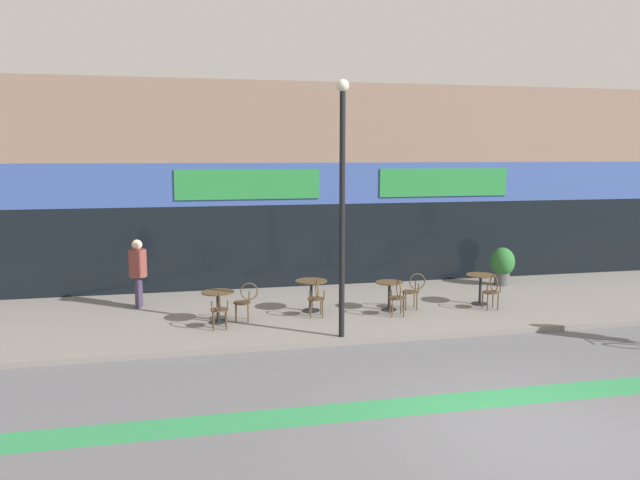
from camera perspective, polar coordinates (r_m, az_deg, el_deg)
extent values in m
plane|color=#5B5B60|center=(9.87, 18.68, -16.26)|extent=(120.00, 120.00, 0.00)
cube|color=slate|center=(16.14, 5.22, -6.17)|extent=(40.00, 5.50, 0.12)
cube|color=#7F6656|center=(20.26, 1.21, 5.14)|extent=(40.00, 4.00, 6.01)
cube|color=black|center=(18.52, 2.65, -0.36)|extent=(38.80, 0.10, 2.40)
cube|color=#334C93|center=(18.36, 2.67, 5.22)|extent=(39.20, 0.14, 1.20)
cube|color=#237A38|center=(17.75, -6.57, 5.08)|extent=(4.08, 0.08, 0.84)
cube|color=#237A38|center=(19.29, 11.27, 5.20)|extent=(4.08, 0.08, 0.84)
cube|color=#2D844C|center=(10.86, 15.22, -13.82)|extent=(36.00, 0.70, 0.01)
cylinder|color=black|center=(14.67, -9.28, -7.39)|extent=(0.41, 0.41, 0.02)
cylinder|color=black|center=(14.59, -9.31, -6.11)|extent=(0.07, 0.07, 0.70)
cylinder|color=#4C3823|center=(14.51, -9.34, -4.73)|extent=(0.74, 0.74, 0.02)
cylinder|color=black|center=(15.50, -0.80, -6.46)|extent=(0.43, 0.43, 0.02)
cylinder|color=black|center=(15.41, -0.80, -5.16)|extent=(0.07, 0.07, 0.74)
cylinder|color=#4C3823|center=(15.33, -0.81, -3.76)|extent=(0.78, 0.78, 0.02)
cylinder|color=black|center=(15.68, 6.33, -6.34)|extent=(0.37, 0.37, 0.02)
cylinder|color=black|center=(15.60, 6.35, -5.16)|extent=(0.07, 0.07, 0.69)
cylinder|color=#4C3823|center=(15.52, 6.37, -3.87)|extent=(0.68, 0.68, 0.02)
cylinder|color=black|center=(16.70, 14.39, -5.66)|extent=(0.41, 0.41, 0.02)
cylinder|color=black|center=(16.62, 14.44, -4.44)|extent=(0.07, 0.07, 0.75)
cylinder|color=#4C3823|center=(16.55, 14.48, -3.12)|extent=(0.74, 0.74, 0.02)
cylinder|color=#4C3823|center=(14.03, -9.18, -6.31)|extent=(0.40, 0.40, 0.03)
cylinder|color=#4C3823|center=(14.22, -9.76, -7.07)|extent=(0.03, 0.03, 0.42)
cylinder|color=#4C3823|center=(14.23, -8.63, -7.03)|extent=(0.03, 0.03, 0.42)
cylinder|color=#4C3823|center=(13.95, -9.71, -7.36)|extent=(0.03, 0.03, 0.42)
cylinder|color=#4C3823|center=(13.96, -8.55, -7.32)|extent=(0.03, 0.03, 0.42)
torus|color=#4C3823|center=(13.81, -9.17, -5.42)|extent=(0.03, 0.41, 0.41)
cylinder|color=#4C3823|center=(13.83, -9.87, -5.99)|extent=(0.03, 0.03, 0.23)
cylinder|color=#4C3823|center=(13.85, -8.44, -5.94)|extent=(0.03, 0.03, 0.23)
cylinder|color=#4C3823|center=(14.61, -7.15, -5.70)|extent=(0.44, 0.44, 0.03)
cylinder|color=#4C3823|center=(14.53, -7.70, -6.70)|extent=(0.03, 0.03, 0.42)
cylinder|color=#4C3823|center=(14.80, -7.67, -6.43)|extent=(0.03, 0.03, 0.42)
cylinder|color=#4C3823|center=(14.52, -6.59, -6.69)|extent=(0.03, 0.03, 0.42)
cylinder|color=#4C3823|center=(14.79, -6.58, -6.42)|extent=(0.03, 0.03, 0.42)
torus|color=#4C3823|center=(14.54, -6.50, -4.69)|extent=(0.41, 0.08, 0.41)
cylinder|color=#4C3823|center=(14.41, -6.49, -5.36)|extent=(0.03, 0.03, 0.23)
cylinder|color=#4C3823|center=(14.74, -6.48, -5.06)|extent=(0.03, 0.03, 0.23)
cylinder|color=#4C3823|center=(14.88, -0.37, -5.39)|extent=(0.43, 0.43, 0.03)
cylinder|color=#4C3823|center=(15.05, -0.97, -6.12)|extent=(0.03, 0.03, 0.42)
cylinder|color=#4C3823|center=(15.08, 0.09, -6.09)|extent=(0.03, 0.03, 0.42)
cylinder|color=#4C3823|center=(14.78, -0.84, -6.38)|extent=(0.03, 0.03, 0.42)
cylinder|color=#4C3823|center=(14.81, 0.24, -6.34)|extent=(0.03, 0.03, 0.42)
torus|color=#4C3823|center=(14.65, -0.28, -4.54)|extent=(0.06, 0.41, 0.41)
cylinder|color=#4C3823|center=(14.66, -0.95, -5.08)|extent=(0.03, 0.03, 0.23)
cylinder|color=#4C3823|center=(14.71, 0.38, -5.04)|extent=(0.03, 0.03, 0.23)
cylinder|color=#4C3823|center=(15.07, 7.04, -5.28)|extent=(0.44, 0.44, 0.03)
cylinder|color=#4C3823|center=(15.23, 6.38, -6.00)|extent=(0.03, 0.03, 0.42)
cylinder|color=#4C3823|center=(15.29, 7.41, -5.96)|extent=(0.03, 0.03, 0.42)
cylinder|color=#4C3823|center=(14.96, 6.62, -6.25)|extent=(0.03, 0.03, 0.42)
cylinder|color=#4C3823|center=(15.03, 7.67, -6.21)|extent=(0.03, 0.03, 0.42)
torus|color=#4C3823|center=(14.85, 7.20, -4.44)|extent=(0.07, 0.41, 0.41)
cylinder|color=#4C3823|center=(14.84, 6.55, -4.97)|extent=(0.03, 0.03, 0.23)
cylinder|color=#4C3823|center=(14.92, 7.83, -4.92)|extent=(0.03, 0.03, 0.23)
cylinder|color=#4C3823|center=(15.76, 8.26, -4.72)|extent=(0.45, 0.45, 0.03)
cylinder|color=#4C3823|center=(15.65, 7.85, -5.65)|extent=(0.03, 0.03, 0.42)
cylinder|color=#4C3823|center=(15.91, 7.63, -5.41)|extent=(0.03, 0.03, 0.42)
cylinder|color=#4C3823|center=(15.71, 8.85, -5.61)|extent=(0.03, 0.03, 0.42)
cylinder|color=#4C3823|center=(15.98, 8.62, -5.38)|extent=(0.03, 0.03, 0.42)
torus|color=#4C3823|center=(15.75, 8.88, -3.77)|extent=(0.41, 0.08, 0.41)
cylinder|color=#4C3823|center=(15.61, 9.02, -4.38)|extent=(0.03, 0.03, 0.23)
cylinder|color=#4C3823|center=(15.94, 8.72, -4.12)|extent=(0.03, 0.03, 0.23)
cylinder|color=#4C3823|center=(16.14, 15.33, -4.62)|extent=(0.41, 0.41, 0.03)
cylinder|color=#4C3823|center=(16.25, 14.64, -5.33)|extent=(0.03, 0.03, 0.42)
cylinder|color=#4C3823|center=(16.37, 15.53, -5.26)|extent=(0.03, 0.03, 0.42)
cylinder|color=#4C3823|center=(16.00, 15.07, -5.54)|extent=(0.03, 0.03, 0.42)
cylinder|color=#4C3823|center=(16.12, 15.97, -5.48)|extent=(0.03, 0.03, 0.42)
torus|color=#4C3823|center=(15.93, 15.63, -3.83)|extent=(0.04, 0.41, 0.41)
cylinder|color=#4C3823|center=(15.89, 15.06, -4.34)|extent=(0.03, 0.03, 0.23)
cylinder|color=#4C3823|center=(16.04, 16.16, -4.27)|extent=(0.03, 0.03, 0.23)
cylinder|color=#4C4C51|center=(19.24, 16.29, -3.39)|extent=(0.44, 0.44, 0.39)
ellipsoid|color=#28662D|center=(19.16, 16.35, -1.93)|extent=(0.71, 0.71, 0.85)
cylinder|color=black|center=(12.91, 2.03, 2.18)|extent=(0.12, 0.12, 5.14)
sphere|color=beige|center=(12.92, 2.09, 13.94)|extent=(0.26, 0.26, 0.26)
cylinder|color=#382D47|center=(16.34, -16.30, -4.65)|extent=(0.18, 0.18, 0.79)
cylinder|color=#382D47|center=(16.51, -16.17, -4.52)|extent=(0.18, 0.18, 0.79)
cylinder|color=brown|center=(16.29, -16.33, -2.05)|extent=(0.51, 0.51, 0.69)
sphere|color=beige|center=(16.21, -16.40, -0.41)|extent=(0.26, 0.26, 0.26)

